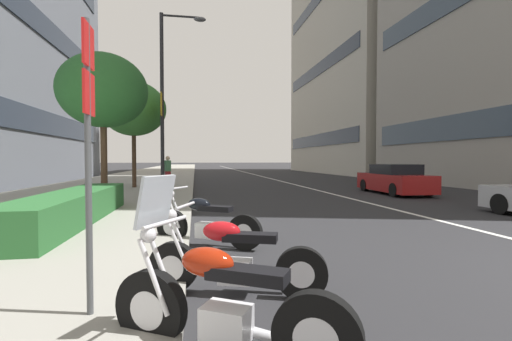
{
  "coord_description": "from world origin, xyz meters",
  "views": [
    {
      "loc": [
        -3.0,
        6.42,
        1.63
      ],
      "look_at": [
        10.49,
        4.09,
        1.21
      ],
      "focal_mm": 24.72,
      "sensor_mm": 36.0,
      "label": 1
    }
  ],
  "objects_px": {
    "street_lamp_with_banners": "(168,87)",
    "pedestrian_on_plaza": "(168,171)",
    "motorcycle_by_sign_pole": "(233,261)",
    "motorcycle_second_in_row": "(222,306)",
    "street_tree_by_lamp_post": "(134,109)",
    "parking_sign_by_curb": "(88,131)",
    "street_tree_mid_sidewalk": "(103,91)",
    "car_far_down_avenue": "(394,180)",
    "motorcycle_under_tarp": "(206,224)"
  },
  "relations": [
    {
      "from": "motorcycle_under_tarp",
      "to": "street_tree_by_lamp_post",
      "type": "relative_size",
      "value": 0.34
    },
    {
      "from": "street_lamp_with_banners",
      "to": "street_tree_by_lamp_post",
      "type": "relative_size",
      "value": 1.52
    },
    {
      "from": "street_tree_mid_sidewalk",
      "to": "street_tree_by_lamp_post",
      "type": "distance_m",
      "value": 6.87
    },
    {
      "from": "motorcycle_under_tarp",
      "to": "street_lamp_with_banners",
      "type": "height_order",
      "value": "street_lamp_with_banners"
    },
    {
      "from": "car_far_down_avenue",
      "to": "street_tree_mid_sidewalk",
      "type": "distance_m",
      "value": 13.17
    },
    {
      "from": "motorcycle_under_tarp",
      "to": "street_lamp_with_banners",
      "type": "xyz_separation_m",
      "value": [
        11.1,
        1.47,
        4.76
      ]
    },
    {
      "from": "parking_sign_by_curb",
      "to": "street_tree_by_lamp_post",
      "type": "relative_size",
      "value": 0.49
    },
    {
      "from": "motorcycle_second_in_row",
      "to": "street_tree_by_lamp_post",
      "type": "relative_size",
      "value": 0.34
    },
    {
      "from": "motorcycle_second_in_row",
      "to": "car_far_down_avenue",
      "type": "relative_size",
      "value": 0.42
    },
    {
      "from": "street_tree_by_lamp_post",
      "to": "motorcycle_by_sign_pole",
      "type": "bearing_deg",
      "value": -166.68
    },
    {
      "from": "motorcycle_under_tarp",
      "to": "street_tree_by_lamp_post",
      "type": "distance_m",
      "value": 14.08
    },
    {
      "from": "motorcycle_under_tarp",
      "to": "pedestrian_on_plaza",
      "type": "xyz_separation_m",
      "value": [
        13.01,
        1.67,
        0.58
      ]
    },
    {
      "from": "motorcycle_under_tarp",
      "to": "car_far_down_avenue",
      "type": "distance_m",
      "value": 12.72
    },
    {
      "from": "motorcycle_by_sign_pole",
      "to": "pedestrian_on_plaza",
      "type": "bearing_deg",
      "value": -64.07
    },
    {
      "from": "motorcycle_under_tarp",
      "to": "street_lamp_with_banners",
      "type": "bearing_deg",
      "value": -51.1
    },
    {
      "from": "street_lamp_with_banners",
      "to": "pedestrian_on_plaza",
      "type": "distance_m",
      "value": 4.6
    },
    {
      "from": "motorcycle_by_sign_pole",
      "to": "parking_sign_by_curb",
      "type": "distance_m",
      "value": 2.16
    },
    {
      "from": "parking_sign_by_curb",
      "to": "street_tree_by_lamp_post",
      "type": "height_order",
      "value": "street_tree_by_lamp_post"
    },
    {
      "from": "motorcycle_by_sign_pole",
      "to": "car_far_down_avenue",
      "type": "xyz_separation_m",
      "value": [
        11.27,
        -8.93,
        0.25
      ]
    },
    {
      "from": "street_tree_mid_sidewalk",
      "to": "pedestrian_on_plaza",
      "type": "height_order",
      "value": "street_tree_mid_sidewalk"
    },
    {
      "from": "motorcycle_second_in_row",
      "to": "street_lamp_with_banners",
      "type": "distance_m",
      "value": 15.75
    },
    {
      "from": "motorcycle_second_in_row",
      "to": "street_lamp_with_banners",
      "type": "xyz_separation_m",
      "value": [
        14.95,
        1.49,
        4.73
      ]
    },
    {
      "from": "motorcycle_under_tarp",
      "to": "motorcycle_by_sign_pole",
      "type": "bearing_deg",
      "value": 127.21
    },
    {
      "from": "motorcycle_second_in_row",
      "to": "motorcycle_by_sign_pole",
      "type": "distance_m",
      "value": 1.4
    },
    {
      "from": "motorcycle_under_tarp",
      "to": "car_far_down_avenue",
      "type": "height_order",
      "value": "car_far_down_avenue"
    },
    {
      "from": "motorcycle_second_in_row",
      "to": "street_tree_by_lamp_post",
      "type": "distance_m",
      "value": 17.71
    },
    {
      "from": "motorcycle_by_sign_pole",
      "to": "pedestrian_on_plaza",
      "type": "relative_size",
      "value": 1.25
    },
    {
      "from": "motorcycle_second_in_row",
      "to": "motorcycle_by_sign_pole",
      "type": "xyz_separation_m",
      "value": [
        1.37,
        -0.24,
        -0.04
      ]
    },
    {
      "from": "parking_sign_by_curb",
      "to": "motorcycle_under_tarp",
      "type": "bearing_deg",
      "value": -20.97
    },
    {
      "from": "pedestrian_on_plaza",
      "to": "motorcycle_by_sign_pole",
      "type": "bearing_deg",
      "value": -101.95
    },
    {
      "from": "street_tree_mid_sidewalk",
      "to": "parking_sign_by_curb",
      "type": "bearing_deg",
      "value": -167.22
    },
    {
      "from": "street_lamp_with_banners",
      "to": "pedestrian_on_plaza",
      "type": "height_order",
      "value": "street_lamp_with_banners"
    },
    {
      "from": "car_far_down_avenue",
      "to": "parking_sign_by_curb",
      "type": "distance_m",
      "value": 15.82
    },
    {
      "from": "parking_sign_by_curb",
      "to": "pedestrian_on_plaza",
      "type": "height_order",
      "value": "parking_sign_by_curb"
    },
    {
      "from": "street_lamp_with_banners",
      "to": "street_tree_mid_sidewalk",
      "type": "xyz_separation_m",
      "value": [
        -4.88,
        1.82,
        -1.19
      ]
    },
    {
      "from": "parking_sign_by_curb",
      "to": "motorcycle_by_sign_pole",
      "type": "bearing_deg",
      "value": -66.67
    },
    {
      "from": "street_tree_by_lamp_post",
      "to": "pedestrian_on_plaza",
      "type": "distance_m",
      "value": 3.78
    },
    {
      "from": "street_lamp_with_banners",
      "to": "pedestrian_on_plaza",
      "type": "bearing_deg",
      "value": 5.73
    },
    {
      "from": "motorcycle_second_in_row",
      "to": "street_tree_by_lamp_post",
      "type": "bearing_deg",
      "value": -48.38
    },
    {
      "from": "street_lamp_with_banners",
      "to": "street_tree_by_lamp_post",
      "type": "distance_m",
      "value": 2.9
    },
    {
      "from": "street_tree_mid_sidewalk",
      "to": "street_tree_by_lamp_post",
      "type": "height_order",
      "value": "street_tree_by_lamp_post"
    },
    {
      "from": "motorcycle_under_tarp",
      "to": "pedestrian_on_plaza",
      "type": "bearing_deg",
      "value": -51.37
    },
    {
      "from": "motorcycle_by_sign_pole",
      "to": "parking_sign_by_curb",
      "type": "bearing_deg",
      "value": 42.19
    },
    {
      "from": "street_tree_mid_sidewalk",
      "to": "motorcycle_by_sign_pole",
      "type": "bearing_deg",
      "value": -157.78
    },
    {
      "from": "motorcycle_under_tarp",
      "to": "motorcycle_second_in_row",
      "type": "bearing_deg",
      "value": 121.6
    },
    {
      "from": "pedestrian_on_plaza",
      "to": "street_tree_by_lamp_post",
      "type": "bearing_deg",
      "value": 158.75
    },
    {
      "from": "pedestrian_on_plaza",
      "to": "street_tree_mid_sidewalk",
      "type": "bearing_deg",
      "value": -122.53
    },
    {
      "from": "street_lamp_with_banners",
      "to": "motorcycle_second_in_row",
      "type": "bearing_deg",
      "value": -174.3
    },
    {
      "from": "motorcycle_by_sign_pole",
      "to": "parking_sign_by_curb",
      "type": "xyz_separation_m",
      "value": [
        -0.62,
        1.44,
        1.49
      ]
    },
    {
      "from": "motorcycle_by_sign_pole",
      "to": "street_tree_by_lamp_post",
      "type": "relative_size",
      "value": 0.37
    }
  ]
}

